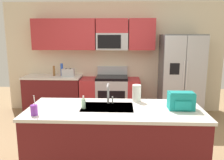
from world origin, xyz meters
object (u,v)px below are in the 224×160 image
Objects in this scene: bottle_blue at (62,70)px; backpack at (181,100)px; range_oven at (110,95)px; pepper_mill at (54,71)px; refrigerator at (181,76)px; toaster at (68,73)px; paper_towel_roll at (137,93)px; soap_dispenser at (83,103)px; drink_cup_purple at (34,110)px; sink_faucet at (108,92)px.

backpack is (2.16, -2.39, -0.03)m from bottle_blue.
range_oven is at bearing -1.90° from bottle_blue.
pepper_mill reaches higher than backpack.
refrigerator is 6.61× the size of toaster.
backpack is (0.55, -0.34, -0.00)m from paper_towel_roll.
bottle_blue reaches higher than backpack.
bottle_blue is at bearing 128.28° from paper_towel_roll.
backpack is (1.25, 0.02, 0.05)m from soap_dispenser.
refrigerator reaches higher than toaster.
range_oven reaches higher than soap_dispenser.
drink_cup_purple is 1.02× the size of paper_towel_roll.
backpack is at bearing -49.09° from toaster.
bottle_blue is 1.69× the size of soap_dispenser.
toaster is at bearing 179.56° from refrigerator.
drink_cup_purple reaches higher than range_oven.
drink_cup_purple is at bearing -82.20° from bottle_blue.
range_oven is 2.81m from drink_cup_purple.
bottle_blue is (-0.17, 0.09, 0.05)m from toaster.
paper_towel_roll is (1.25, 0.64, 0.06)m from drink_cup_purple.
sink_faucet is 0.42m from paper_towel_roll.
refrigerator reaches higher than sink_faucet.
paper_towel_roll is at bearing -119.66° from refrigerator.
range_oven is at bearing 0.11° from pepper_mill.
pepper_mill is at bearing 171.76° from toaster.
range_oven is at bearing 84.58° from soap_dispenser.
paper_towel_roll is at bearing 19.96° from sink_faucet.
range_oven is 2.63m from backpack.
sink_faucet is at bearing -57.03° from pepper_mill.
refrigerator reaches higher than pepper_mill.
paper_towel_roll is (0.48, -2.01, 0.58)m from range_oven.
toaster reaches higher than soap_dispenser.
bottle_blue is at bearing 13.05° from pepper_mill.
drink_cup_purple is (0.20, -2.60, -0.03)m from toaster.
pepper_mill is 1.38× the size of soap_dispenser.
sink_faucet is 1.15× the size of drink_cup_purple.
range_oven is 4.25× the size of backpack.
bottle_blue is 2.51m from sink_faucet.
toaster is at bearing -8.24° from pepper_mill.
pepper_mill is at bearing -179.89° from range_oven.
toaster is 2.44m from soap_dispenser.
range_oven is 0.74× the size of refrigerator.
backpack is (0.94, -0.20, -0.05)m from sink_faucet.
drink_cup_purple is 0.61m from soap_dispenser.
paper_towel_roll is 0.75× the size of backpack.
pepper_mill is 0.73× the size of backpack.
sink_faucet is (1.05, -2.10, 0.08)m from toaster.
drink_cup_purple is at bearing -78.44° from pepper_mill.
soap_dispenser is (0.74, -2.32, -0.02)m from toaster.
drink_cup_purple is (-2.35, -2.58, 0.04)m from refrigerator.
drink_cup_purple is at bearing -170.38° from backpack.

